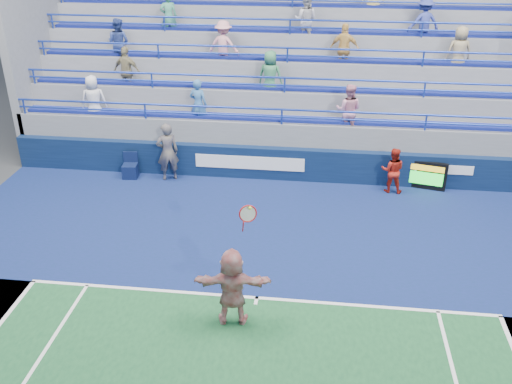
# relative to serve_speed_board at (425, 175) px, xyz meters

# --- Properties ---
(ground) EXTENTS (120.00, 120.00, 0.00)m
(ground) POSITION_rel_serve_speed_board_xyz_m (-4.63, -6.34, -0.47)
(ground) COLOR #333538
(sponsor_wall) EXTENTS (18.00, 0.32, 1.10)m
(sponsor_wall) POSITION_rel_serve_speed_board_xyz_m (-4.63, 0.16, 0.08)
(sponsor_wall) COLOR #091836
(sponsor_wall) RESTS_ON ground
(bleacher_stand) EXTENTS (18.00, 5.60, 6.13)m
(bleacher_stand) POSITION_rel_serve_speed_board_xyz_m (-4.64, 3.94, 1.08)
(bleacher_stand) COLOR slate
(bleacher_stand) RESTS_ON ground
(serve_speed_board) EXTENTS (1.35, 0.43, 0.94)m
(serve_speed_board) POSITION_rel_serve_speed_board_xyz_m (0.00, 0.00, 0.00)
(serve_speed_board) COLOR black
(serve_speed_board) RESTS_ON ground
(judge_chair) EXTENTS (0.52, 0.52, 0.84)m
(judge_chair) POSITION_rel_serve_speed_board_xyz_m (-9.60, -0.32, -0.20)
(judge_chair) COLOR #0C163A
(judge_chair) RESTS_ON ground
(tennis_player) EXTENTS (1.73, 0.70, 2.91)m
(tennis_player) POSITION_rel_serve_speed_board_xyz_m (-5.06, -7.19, 0.44)
(tennis_player) COLOR silver
(tennis_player) RESTS_ON ground
(line_judge) EXTENTS (0.84, 0.71, 1.96)m
(line_judge) POSITION_rel_serve_speed_board_xyz_m (-8.28, -0.31, 0.51)
(line_judge) COLOR #15173B
(line_judge) RESTS_ON ground
(ball_girl) EXTENTS (0.77, 0.63, 1.48)m
(ball_girl) POSITION_rel_serve_speed_board_xyz_m (-1.07, -0.35, 0.27)
(ball_girl) COLOR #A51E12
(ball_girl) RESTS_ON ground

